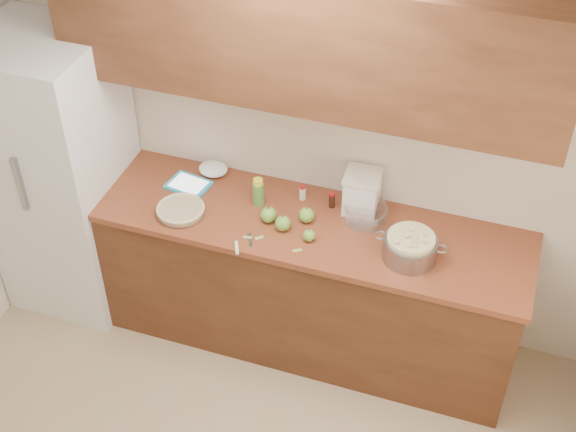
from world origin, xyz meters
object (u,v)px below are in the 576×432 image
(colander, at_px, (410,247))
(flour_canister, at_px, (362,192))
(pie, at_px, (181,210))
(tablet, at_px, (188,185))

(colander, height_order, flour_canister, flour_canister)
(colander, relative_size, flour_canister, 1.58)
(pie, xyz_separation_m, colander, (1.28, 0.06, 0.05))
(pie, distance_m, tablet, 0.25)
(colander, xyz_separation_m, tablet, (-1.34, 0.18, -0.06))
(colander, distance_m, tablet, 1.35)
(pie, xyz_separation_m, flour_canister, (0.94, 0.36, 0.10))
(pie, height_order, colander, colander)
(pie, bearing_deg, tablet, 104.33)
(colander, xyz_separation_m, flour_canister, (-0.34, 0.30, 0.05))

